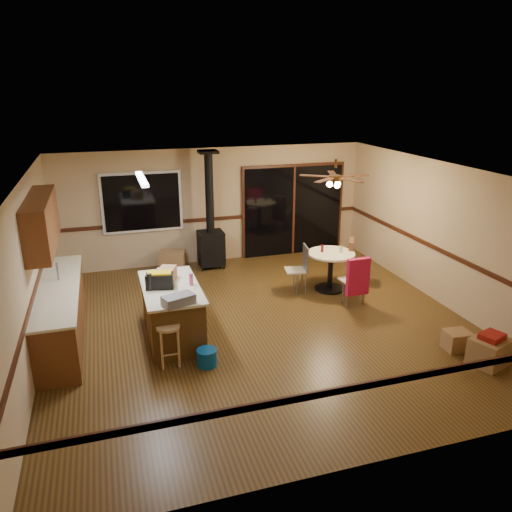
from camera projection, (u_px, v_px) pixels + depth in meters
name	position (u px, v px, depth m)	size (l,w,h in m)	color
floor	(261.00, 325.00, 8.55)	(7.00, 7.00, 0.00)	#4C3315
ceiling	(262.00, 174.00, 7.71)	(7.00, 7.00, 0.00)	silver
wall_back	(214.00, 206.00, 11.29)	(7.00, 7.00, 0.00)	tan
wall_front	(368.00, 361.00, 4.97)	(7.00, 7.00, 0.00)	tan
wall_left	(29.00, 276.00, 7.15)	(7.00, 7.00, 0.00)	tan
wall_right	(444.00, 235.00, 9.11)	(7.00, 7.00, 0.00)	tan
chair_rail	(261.00, 270.00, 8.23)	(7.00, 7.00, 0.08)	#3A1A0E
window	(142.00, 202.00, 10.73)	(1.72, 0.10, 1.32)	black
sliding_door	(293.00, 211.00, 11.86)	(2.52, 0.10, 2.10)	black
lower_cabinets	(61.00, 314.00, 7.97)	(0.60, 3.00, 0.86)	brown
countertop	(58.00, 288.00, 7.83)	(0.64, 3.04, 0.04)	beige
upper_cabinets	(41.00, 223.00, 7.64)	(0.35, 2.00, 0.80)	brown
kitchen_island	(172.00, 312.00, 7.99)	(0.88, 1.68, 0.90)	#513314
wood_stove	(211.00, 236.00, 11.01)	(0.55, 0.50, 2.52)	black
ceiling_fan	(335.00, 180.00, 9.31)	(0.24, 0.24, 0.55)	brown
fluorescent_strip	(142.00, 179.00, 7.49)	(0.10, 1.20, 0.04)	white
toolbox_grey	(178.00, 300.00, 7.17)	(0.45, 0.25, 0.14)	slate
toolbox_black	(160.00, 281.00, 7.74)	(0.42, 0.22, 0.23)	black
toolbox_yellow_lid	(159.00, 273.00, 7.70)	(0.36, 0.19, 0.03)	gold
box_on_island	(167.00, 274.00, 8.02)	(0.24, 0.33, 0.22)	olive
bottle_dark	(150.00, 282.00, 7.65)	(0.08, 0.08, 0.26)	black
bottle_pink	(191.00, 279.00, 7.85)	(0.06, 0.06, 0.20)	#D84C8C
bottle_white	(159.00, 274.00, 8.07)	(0.06, 0.06, 0.19)	white
bar_stool	(169.00, 345.00, 7.25)	(0.35, 0.35, 0.63)	tan
blue_bucket	(207.00, 357.00, 7.29)	(0.30, 0.30, 0.25)	#0B51A1
dining_table	(331.00, 264.00, 9.86)	(0.93, 0.93, 0.78)	black
glass_red	(322.00, 248.00, 9.80)	(0.05, 0.05, 0.15)	#590C14
glass_cream	(341.00, 249.00, 9.76)	(0.06, 0.06, 0.13)	beige
chair_left	(301.00, 263.00, 9.74)	(0.47, 0.47, 0.51)	tan
chair_near	(357.00, 276.00, 9.07)	(0.44, 0.48, 0.70)	tan
chair_right	(352.00, 257.00, 10.11)	(0.61, 0.59, 0.70)	tan
box_under_window	(172.00, 261.00, 10.99)	(0.54, 0.43, 0.43)	olive
box_corner_a	(490.00, 351.00, 7.31)	(0.53, 0.45, 0.40)	olive
box_corner_b	(457.00, 340.00, 7.72)	(0.37, 0.32, 0.30)	olive
box_small_red	(492.00, 336.00, 7.23)	(0.33, 0.27, 0.09)	maroon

